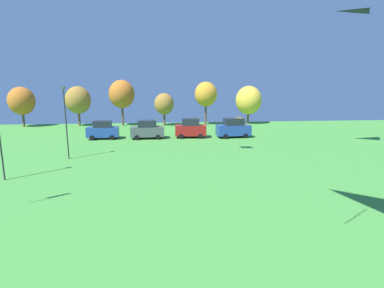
# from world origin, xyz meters

# --- Properties ---
(kite_flying_3) EXTENTS (3.42, 2.67, 0.03)m
(kite_flying_3) POSITION_xyz_m (17.94, 32.44, 13.19)
(kite_flying_3) COLOR black
(parked_car_leftmost) EXTENTS (4.07, 2.06, 2.45)m
(parked_car_leftmost) POSITION_xyz_m (-9.90, 43.19, 1.20)
(parked_car_leftmost) COLOR #234299
(parked_car_leftmost) RESTS_ON ground
(parked_car_second_from_left) EXTENTS (4.43, 2.27, 2.46)m
(parked_car_second_from_left) POSITION_xyz_m (-4.14, 42.95, 1.20)
(parked_car_second_from_left) COLOR #4C5156
(parked_car_second_from_left) RESTS_ON ground
(parked_car_third_from_left) EXTENTS (4.20, 2.27, 2.62)m
(parked_car_third_from_left) POSITION_xyz_m (1.63, 43.20, 1.27)
(parked_car_third_from_left) COLOR maroon
(parked_car_third_from_left) RESTS_ON ground
(parked_car_rightmost_in_row) EXTENTS (4.64, 2.44, 2.65)m
(parked_car_rightmost_in_row) POSITION_xyz_m (7.39, 42.75, 1.29)
(parked_car_rightmost_in_row) COLOR #234299
(parked_car_rightmost_in_row) RESTS_ON ground
(light_post_1) EXTENTS (0.36, 0.20, 6.84)m
(light_post_1) POSITION_xyz_m (-11.11, 32.48, 3.83)
(light_post_1) COLOR #2D2D33
(light_post_1) RESTS_ON ground
(treeline_tree_0) EXTENTS (4.25, 4.25, 6.70)m
(treeline_tree_0) POSITION_xyz_m (-25.60, 56.79, 4.35)
(treeline_tree_0) COLOR brown
(treeline_tree_0) RESTS_ON ground
(treeline_tree_1) EXTENTS (4.25, 4.25, 6.79)m
(treeline_tree_1) POSITION_xyz_m (-16.44, 56.94, 4.44)
(treeline_tree_1) COLOR brown
(treeline_tree_1) RESTS_ON ground
(treeline_tree_2) EXTENTS (4.37, 4.37, 7.86)m
(treeline_tree_2) POSITION_xyz_m (-9.01, 56.72, 5.44)
(treeline_tree_2) COLOR brown
(treeline_tree_2) RESTS_ON ground
(treeline_tree_3) EXTENTS (3.36, 3.36, 5.63)m
(treeline_tree_3) POSITION_xyz_m (-1.77, 55.93, 3.76)
(treeline_tree_3) COLOR brown
(treeline_tree_3) RESTS_ON ground
(treeline_tree_4) EXTENTS (3.93, 3.93, 7.56)m
(treeline_tree_4) POSITION_xyz_m (5.58, 56.34, 5.37)
(treeline_tree_4) COLOR brown
(treeline_tree_4) RESTS_ON ground
(treeline_tree_5) EXTENTS (4.67, 4.67, 6.84)m
(treeline_tree_5) POSITION_xyz_m (13.53, 57.06, 4.26)
(treeline_tree_5) COLOR brown
(treeline_tree_5) RESTS_ON ground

